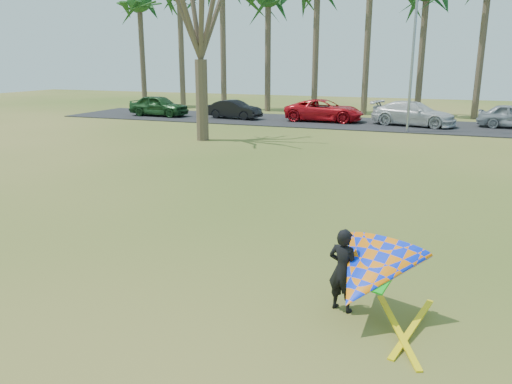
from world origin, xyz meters
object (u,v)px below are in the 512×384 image
(streetlight, at_px, (416,55))
(car_1, at_px, (234,109))
(kite_flyer, at_px, (366,273))
(car_2, at_px, (324,110))
(car_3, at_px, (413,114))
(bare_tree_left, at_px, (199,3))
(car_0, at_px, (159,106))

(streetlight, distance_m, car_1, 13.16)
(kite_flyer, bearing_deg, car_2, 104.70)
(streetlight, xyz_separation_m, car_2, (-5.95, 3.17, -3.66))
(streetlight, relative_size, car_3, 1.51)
(streetlight, relative_size, car_1, 2.02)
(car_2, relative_size, kite_flyer, 2.24)
(car_3, bearing_deg, car_2, 101.21)
(bare_tree_left, distance_m, kite_flyer, 20.62)
(bare_tree_left, relative_size, kite_flyer, 4.06)
(car_1, height_order, car_3, car_3)
(car_1, xyz_separation_m, car_3, (12.34, 0.45, 0.11))
(streetlight, height_order, car_0, streetlight)
(car_0, height_order, car_1, car_0)
(bare_tree_left, bearing_deg, car_3, 44.42)
(car_0, relative_size, car_3, 0.86)
(car_2, xyz_separation_m, kite_flyer, (6.93, -26.42, 0.04))
(kite_flyer, bearing_deg, car_0, 127.46)
(car_2, bearing_deg, car_3, -93.15)
(streetlight, distance_m, car_2, 7.67)
(bare_tree_left, bearing_deg, car_1, 103.16)
(car_0, distance_m, kite_flyer, 31.87)
(bare_tree_left, height_order, car_1, bare_tree_left)
(streetlight, height_order, kite_flyer, streetlight)
(car_0, bearing_deg, car_3, -85.05)
(bare_tree_left, height_order, car_3, bare_tree_left)
(streetlight, xyz_separation_m, car_1, (-12.37, 2.47, -3.75))
(car_3, bearing_deg, car_0, 106.38)
(bare_tree_left, distance_m, streetlight, 12.58)
(car_1, bearing_deg, car_2, -76.79)
(kite_flyer, bearing_deg, streetlight, 92.43)
(streetlight, xyz_separation_m, kite_flyer, (0.98, -23.24, -3.63))
(bare_tree_left, xyz_separation_m, car_2, (4.21, 10.17, -6.11))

